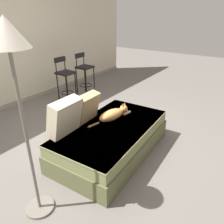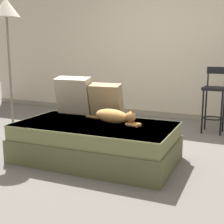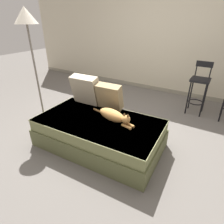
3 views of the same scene
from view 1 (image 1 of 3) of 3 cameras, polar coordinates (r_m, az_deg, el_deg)
ground_plane at (r=3.32m, az=-5.80°, el=-7.96°), size 16.00×16.00×0.00m
wall_baseboard_trim at (r=4.88m, az=-25.96°, el=1.33°), size 8.00×0.02×0.09m
couch at (r=3.00m, az=-0.07°, el=-7.04°), size 1.74×1.03×0.41m
throw_pillow_corner at (r=2.67m, az=-12.22°, el=-1.30°), size 0.45×0.27×0.46m
throw_pillow_middle at (r=2.97m, az=-6.60°, el=1.22°), size 0.39×0.24×0.40m
cat at (r=3.04m, az=0.30°, el=-0.61°), size 0.73×0.25×0.19m
bar_stool_near_window at (r=4.63m, az=-12.07°, el=8.78°), size 0.32×0.32×0.95m
bar_stool_by_doorway at (r=5.04m, az=-7.20°, el=10.34°), size 0.32×0.32×0.94m
floor_lamp at (r=1.76m, az=-24.96°, el=13.03°), size 0.32×0.32×1.78m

